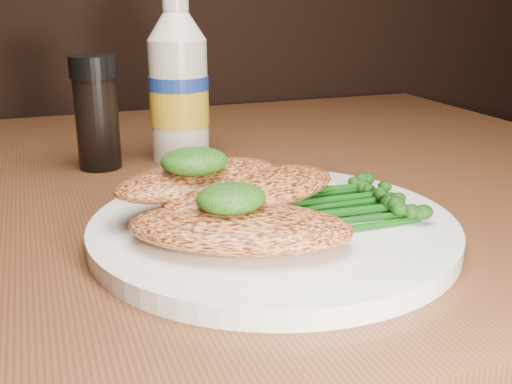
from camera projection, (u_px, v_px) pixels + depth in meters
name	position (u px, v px, depth m)	size (l,w,h in m)	color
plate	(273.00, 228.00, 0.50)	(0.30, 0.30, 0.02)	white
chicken_front	(240.00, 227.00, 0.44)	(0.17, 0.09, 0.03)	#E88A49
chicken_mid	(252.00, 189.00, 0.50)	(0.16, 0.08, 0.03)	#E88A49
chicken_back	(198.00, 179.00, 0.51)	(0.15, 0.08, 0.02)	#E88A49
pesto_front	(231.00, 198.00, 0.44)	(0.05, 0.05, 0.02)	black
pesto_back	(194.00, 161.00, 0.49)	(0.05, 0.05, 0.02)	black
broccolini_bundle	(331.00, 199.00, 0.51)	(0.14, 0.11, 0.02)	#114910
mayo_bottle	(178.00, 77.00, 0.70)	(0.07, 0.07, 0.19)	#EDE5C8
pepper_grinder	(97.00, 113.00, 0.68)	(0.05, 0.05, 0.13)	black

